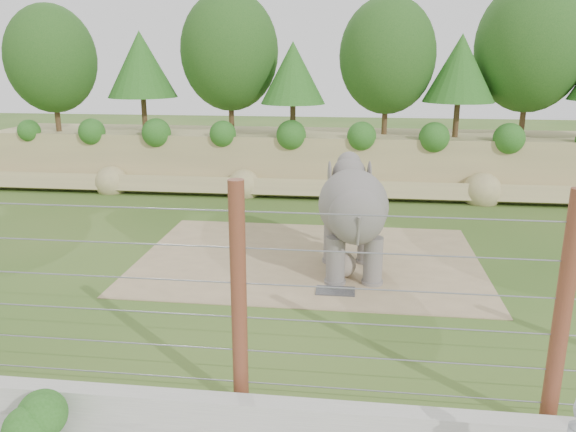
# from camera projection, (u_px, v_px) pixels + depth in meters

# --- Properties ---
(ground) EXTENTS (90.00, 90.00, 0.00)m
(ground) POSITION_uv_depth(u_px,v_px,m) (278.00, 300.00, 13.94)
(ground) COLOR #32571C
(ground) RESTS_ON ground
(back_embankment) EXTENTS (30.00, 5.52, 8.77)m
(back_embankment) POSITION_uv_depth(u_px,v_px,m) (331.00, 101.00, 24.90)
(back_embankment) COLOR #9D8F62
(back_embankment) RESTS_ON ground
(dirt_patch) EXTENTS (10.00, 7.00, 0.02)m
(dirt_patch) POSITION_uv_depth(u_px,v_px,m) (309.00, 259.00, 16.74)
(dirt_patch) COLOR #977E5B
(dirt_patch) RESTS_ON ground
(drain_grate) EXTENTS (1.00, 0.60, 0.03)m
(drain_grate) POSITION_uv_depth(u_px,v_px,m) (335.00, 291.00, 14.37)
(drain_grate) COLOR #262628
(drain_grate) RESTS_ON dirt_patch
(elephant) EXTENTS (1.98, 3.90, 3.05)m
(elephant) POSITION_uv_depth(u_px,v_px,m) (353.00, 220.00, 15.28)
(elephant) COLOR #67605C
(elephant) RESTS_ON ground
(stone_ball) EXTENTS (0.70, 0.70, 0.70)m
(stone_ball) POSITION_uv_depth(u_px,v_px,m) (343.00, 264.00, 15.26)
(stone_ball) COLOR gray
(stone_ball) RESTS_ON dirt_patch
(retaining_wall) EXTENTS (26.00, 0.35, 0.50)m
(retaining_wall) POSITION_uv_depth(u_px,v_px,m) (235.00, 412.00, 9.10)
(retaining_wall) COLOR #A4A299
(retaining_wall) RESTS_ON ground
(barrier_fence) EXTENTS (20.26, 0.26, 4.00)m
(barrier_fence) POSITION_uv_depth(u_px,v_px,m) (239.00, 300.00, 9.10)
(barrier_fence) COLOR brown
(barrier_fence) RESTS_ON ground
(walkway_shrub) EXTENTS (0.78, 0.78, 0.78)m
(walkway_shrub) POSITION_uv_depth(u_px,v_px,m) (30.00, 420.00, 8.65)
(walkway_shrub) COLOR #245E1B
(walkway_shrub) RESTS_ON walkway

